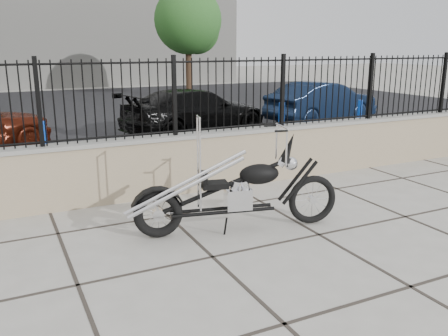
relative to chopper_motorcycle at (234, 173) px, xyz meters
name	(u,v)px	position (x,y,z in m)	size (l,w,h in m)	color
ground_plane	(319,235)	(0.91, -0.61, -0.77)	(90.00, 90.00, 0.00)	#99968E
parking_lot	(105,113)	(0.91, 11.89, -0.77)	(30.00, 30.00, 0.00)	black
retaining_wall	(231,158)	(0.91, 1.89, -0.29)	(14.00, 0.36, 0.96)	gray
iron_fence	(231,94)	(0.91, 1.89, 0.79)	(14.00, 0.08, 1.20)	black
background_building	(49,17)	(0.91, 25.89, 3.23)	(22.00, 6.00, 8.00)	beige
chopper_motorcycle	(234,173)	(0.00, 0.00, 0.00)	(2.58, 0.45, 1.55)	black
car_black	(196,111)	(2.27, 6.70, -0.16)	(1.71, 4.21, 1.22)	black
car_blue	(322,102)	(6.59, 6.83, -0.15)	(1.33, 3.82, 1.26)	black
bollard_a	(45,149)	(-1.89, 3.93, -0.27)	(0.12, 0.12, 1.02)	#0D17C6
bollard_b	(281,128)	(3.02, 3.60, -0.21)	(0.14, 0.14, 1.14)	#0C39B6
bollard_c	(359,118)	(5.97, 4.42, -0.29)	(0.12, 0.12, 0.97)	#0B3BAD
tree_right	(188,17)	(5.64, 15.56, 2.80)	(3.03, 3.03, 5.11)	#382619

